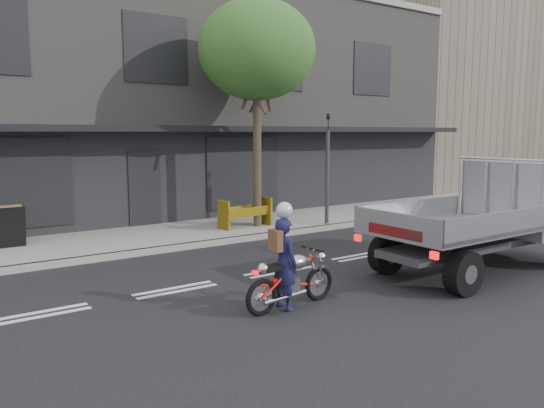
{
  "coord_description": "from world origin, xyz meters",
  "views": [
    {
      "loc": [
        -6.42,
        -8.95,
        2.93
      ],
      "look_at": [
        0.16,
        0.5,
        1.38
      ],
      "focal_mm": 35.0,
      "sensor_mm": 36.0,
      "label": 1
    }
  ],
  "objects": [
    {
      "name": "ground",
      "position": [
        0.0,
        0.0,
        0.0
      ],
      "size": [
        80.0,
        80.0,
        0.0
      ],
      "primitive_type": "plane",
      "color": "black",
      "rests_on": "ground"
    },
    {
      "name": "sidewalk",
      "position": [
        0.0,
        4.7,
        0.07
      ],
      "size": [
        32.0,
        3.2,
        0.15
      ],
      "primitive_type": "cube",
      "color": "gray",
      "rests_on": "ground"
    },
    {
      "name": "kerb",
      "position": [
        0.0,
        3.1,
        0.07
      ],
      "size": [
        32.0,
        0.2,
        0.15
      ],
      "primitive_type": "cube",
      "color": "gray",
      "rests_on": "ground"
    },
    {
      "name": "building_main",
      "position": [
        0.0,
        11.3,
        4.0
      ],
      "size": [
        26.0,
        10.0,
        8.0
      ],
      "primitive_type": "cube",
      "color": "slate",
      "rests_on": "ground"
    },
    {
      "name": "building_neighbour",
      "position": [
        20.0,
        11.3,
        5.0
      ],
      "size": [
        14.0,
        10.0,
        10.0
      ],
      "primitive_type": "cube",
      "color": "brown",
      "rests_on": "ground"
    },
    {
      "name": "street_tree",
      "position": [
        2.2,
        4.2,
        5.28
      ],
      "size": [
        3.4,
        3.4,
        6.74
      ],
      "color": "#382B21",
      "rests_on": "ground"
    },
    {
      "name": "traffic_light_pole",
      "position": [
        4.2,
        3.35,
        1.65
      ],
      "size": [
        0.12,
        0.12,
        3.5
      ],
      "color": "#2D2D30",
      "rests_on": "ground"
    },
    {
      "name": "motorcycle",
      "position": [
        -1.2,
        -2.02,
        0.5
      ],
      "size": [
        1.89,
        0.55,
        0.97
      ],
      "rotation": [
        0.0,
        0.0,
        0.07
      ],
      "color": "black",
      "rests_on": "ground"
    },
    {
      "name": "rider",
      "position": [
        -1.35,
        -2.02,
        0.77
      ],
      "size": [
        0.41,
        0.59,
        1.55
      ],
      "primitive_type": "imported",
      "rotation": [
        0.0,
        0.0,
        1.64
      ],
      "color": "#15163B",
      "rests_on": "ground"
    },
    {
      "name": "flatbed_ute",
      "position": [
        4.71,
        -2.36,
        1.37
      ],
      "size": [
        5.2,
        2.18,
        2.41
      ],
      "rotation": [
        0.0,
        0.0,
        -0.0
      ],
      "color": "black",
      "rests_on": "ground"
    },
    {
      "name": "construction_barrier",
      "position": [
        1.8,
        4.02,
        0.59
      ],
      "size": [
        1.65,
        0.84,
        0.88
      ],
      "primitive_type": null,
      "rotation": [
        0.0,
        0.0,
        0.13
      ],
      "color": "yellow",
      "rests_on": "sidewalk"
    },
    {
      "name": "sandwich_board",
      "position": [
        -4.38,
        5.02,
        0.65
      ],
      "size": [
        0.65,
        0.44,
        1.01
      ],
      "primitive_type": null,
      "rotation": [
        0.0,
        0.0,
        0.03
      ],
      "color": "black",
      "rests_on": "sidewalk"
    }
  ]
}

